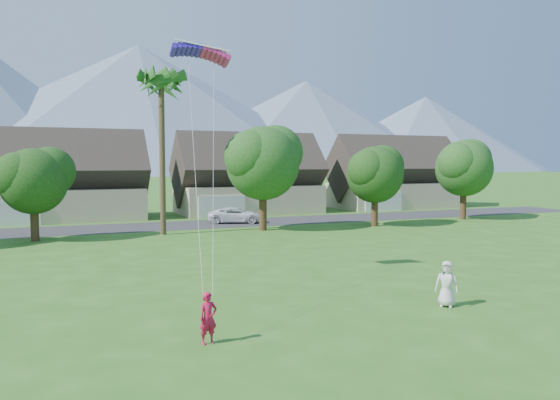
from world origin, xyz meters
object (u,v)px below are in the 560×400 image
kite_flyer (208,318)px  watcher (447,284)px  parked_car (236,215)px  parafoil_kite (201,51)px

kite_flyer → watcher: bearing=-7.6°
parked_car → parafoil_kite: bearing=178.4°
parked_car → parafoil_kite: size_ratio=1.87×
kite_flyer → parked_car: (11.11, 31.38, -0.10)m
watcher → parafoil_kite: (-7.56, 7.85, 9.67)m
kite_flyer → parafoil_kite: (2.06, 8.51, 9.76)m
watcher → parked_car: watcher is taller
kite_flyer → parked_car: 33.29m
watcher → parafoil_kite: parafoil_kite is taller
parked_car → parafoil_kite: (-9.05, -22.87, 9.86)m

